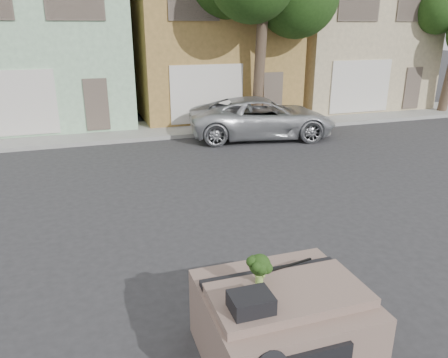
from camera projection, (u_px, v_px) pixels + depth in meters
ground_plane at (214, 252)px, 8.50m from camera, size 120.00×120.00×0.00m
sidewalk at (138, 131)px, 17.87m from camera, size 40.00×3.00×0.15m
townhouse_mint at (40, 35)px, 19.17m from camera, size 7.20×8.20×7.55m
townhouse_tan at (204, 34)px, 21.40m from camera, size 7.20×8.20×7.55m
townhouse_beige at (337, 33)px, 23.63m from camera, size 7.20×8.20×7.55m
silver_pickup at (262, 137)px, 17.18m from camera, size 5.99×3.56×1.56m
tree_near at (261, 23)px, 17.34m from camera, size 4.40×4.00×8.50m
car_dashboard at (282, 322)px, 5.63m from camera, size 2.00×1.80×1.12m
instrument_hump at (251, 302)px, 4.92m from camera, size 0.48×0.38×0.20m
wiper_arm at (290, 265)px, 5.86m from camera, size 0.69×0.15×0.02m
broccoli at (260, 269)px, 5.41m from camera, size 0.40×0.40×0.40m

